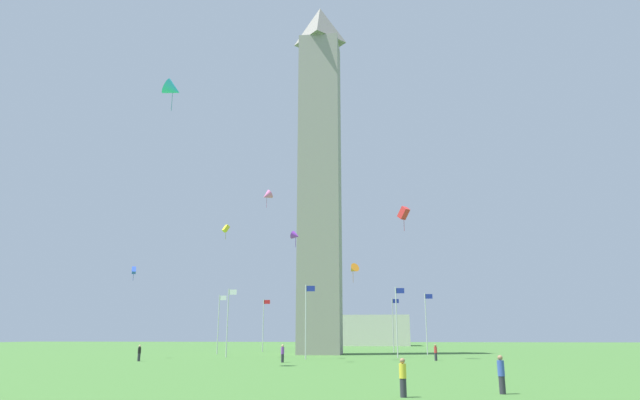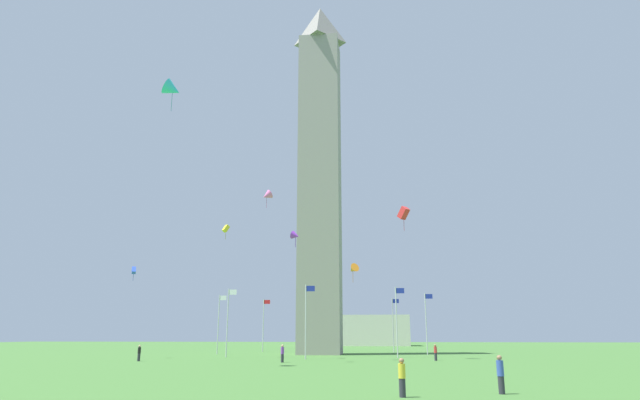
% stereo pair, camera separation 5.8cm
% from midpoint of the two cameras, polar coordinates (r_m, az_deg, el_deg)
% --- Properties ---
extents(ground_plane, '(260.00, 260.00, 0.00)m').
position_cam_midpoint_polar(ground_plane, '(77.80, -0.02, -16.13)').
color(ground_plane, '#3D6B2D').
extents(obelisk_monument, '(6.04, 6.04, 54.91)m').
position_cam_midpoint_polar(obelisk_monument, '(81.60, -0.02, 3.52)').
color(obelisk_monument, gray).
rests_on(obelisk_monument, ground).
extents(flagpole_n, '(1.12, 0.14, 8.36)m').
position_cam_midpoint_polar(flagpole_n, '(77.55, 11.25, -12.50)').
color(flagpole_n, silver).
rests_on(flagpole_n, ground).
extents(flagpole_ne, '(1.12, 0.14, 8.36)m').
position_cam_midpoint_polar(flagpole_ne, '(87.80, 7.79, -12.79)').
color(flagpole_ne, silver).
rests_on(flagpole_ne, ground).
extents(flagpole_e, '(1.12, 0.14, 8.36)m').
position_cam_midpoint_polar(flagpole_e, '(92.52, 1.06, -12.98)').
color(flagpole_e, silver).
rests_on(flagpole_e, ground).
extents(flagpole_se, '(1.12, 0.14, 8.36)m').
position_cam_midpoint_polar(flagpole_se, '(89.82, -6.05, -12.87)').
color(flagpole_se, silver).
rests_on(flagpole_se, ground).
extents(flagpole_s, '(1.12, 0.14, 8.36)m').
position_cam_midpoint_polar(flagpole_s, '(80.76, -10.76, -12.57)').
color(flagpole_s, silver).
rests_on(flagpole_s, ground).
extents(flagpole_sw, '(1.12, 0.14, 8.36)m').
position_cam_midpoint_polar(flagpole_sw, '(69.47, -9.80, -12.40)').
color(flagpole_sw, silver).
rests_on(flagpole_sw, ground).
extents(flagpole_w, '(1.12, 0.14, 8.36)m').
position_cam_midpoint_polar(flagpole_w, '(63.05, -1.50, -12.44)').
color(flagpole_w, silver).
rests_on(flagpole_w, ground).
extents(flagpole_nw, '(1.12, 0.14, 8.36)m').
position_cam_midpoint_polar(flagpole_nw, '(66.84, 8.18, -12.40)').
color(flagpole_nw, silver).
rests_on(flagpole_nw, ground).
extents(person_blue_shirt, '(0.32, 0.32, 1.75)m').
position_cam_midpoint_polar(person_blue_shirt, '(27.78, 18.70, -17.20)').
color(person_blue_shirt, '#2D2D38').
rests_on(person_blue_shirt, ground).
extents(person_black_shirt, '(0.32, 0.32, 1.65)m').
position_cam_midpoint_polar(person_black_shirt, '(61.09, -18.73, -15.19)').
color(person_black_shirt, '#2D2D38').
rests_on(person_black_shirt, ground).
extents(person_red_shirt, '(0.32, 0.32, 1.69)m').
position_cam_midpoint_polar(person_red_shirt, '(60.38, 12.19, -15.60)').
color(person_red_shirt, '#2D2D38').
rests_on(person_red_shirt, ground).
extents(person_purple_shirt, '(0.32, 0.32, 1.73)m').
position_cam_midpoint_polar(person_purple_shirt, '(55.71, -4.04, -16.00)').
color(person_purple_shirt, '#2D2D38').
rests_on(person_purple_shirt, ground).
extents(person_yellow_shirt, '(0.32, 0.32, 1.68)m').
position_cam_midpoint_polar(person_yellow_shirt, '(25.40, 8.75, -18.20)').
color(person_yellow_shirt, '#2D2D38').
rests_on(person_yellow_shirt, ground).
extents(kite_yellow_box, '(0.96, 1.03, 1.91)m').
position_cam_midpoint_polar(kite_yellow_box, '(69.15, -10.01, -3.02)').
color(kite_yellow_box, yellow).
extents(kite_orange_delta, '(1.62, 1.67, 2.15)m').
position_cam_midpoint_polar(kite_orange_delta, '(60.83, 3.51, -7.38)').
color(kite_orange_delta, orange).
extents(kite_cyan_delta, '(2.36, 2.11, 3.25)m').
position_cam_midpoint_polar(kite_cyan_delta, '(53.97, -15.44, 11.29)').
color(kite_cyan_delta, '#33C6D1').
extents(kite_pink_delta, '(1.81, 1.70, 2.30)m').
position_cam_midpoint_polar(kite_pink_delta, '(65.53, -5.71, 0.46)').
color(kite_pink_delta, pink).
extents(kite_red_box, '(1.60, 1.61, 3.00)m').
position_cam_midpoint_polar(kite_red_box, '(64.66, 8.87, -1.38)').
color(kite_red_box, red).
extents(kite_purple_delta, '(1.24, 1.15, 1.75)m').
position_cam_midpoint_polar(kite_purple_delta, '(56.15, -2.64, -3.82)').
color(kite_purple_delta, purple).
extents(kite_blue_box, '(0.82, 0.97, 1.74)m').
position_cam_midpoint_polar(kite_blue_box, '(69.28, -19.24, -7.09)').
color(kite_blue_box, blue).
extents(distant_building, '(23.78, 12.71, 7.36)m').
position_cam_midpoint_polar(distant_building, '(139.07, 4.39, -13.70)').
color(distant_building, beige).
rests_on(distant_building, ground).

